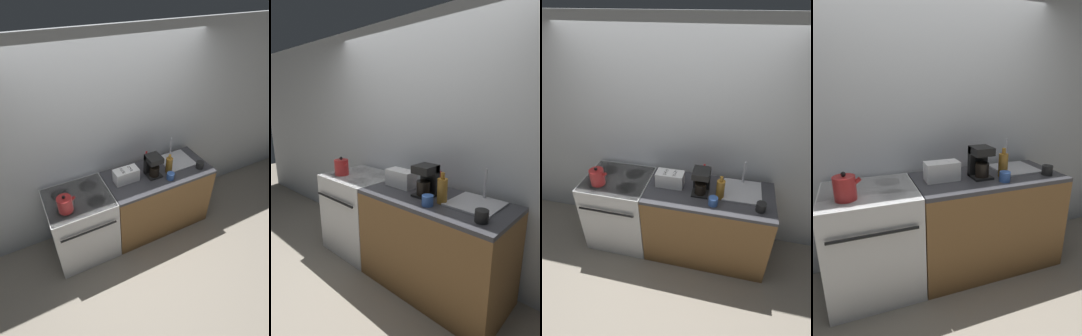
{
  "view_description": "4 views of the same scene",
  "coord_description": "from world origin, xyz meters",
  "views": [
    {
      "loc": [
        -0.99,
        -1.91,
        3.02
      ],
      "look_at": [
        0.15,
        0.33,
        1.1
      ],
      "focal_mm": 28.0,
      "sensor_mm": 36.0,
      "label": 1
    },
    {
      "loc": [
        1.78,
        -1.47,
        1.76
      ],
      "look_at": [
        0.06,
        0.41,
        1.1
      ],
      "focal_mm": 28.0,
      "sensor_mm": 36.0,
      "label": 2
    },
    {
      "loc": [
        0.66,
        -1.91,
        2.7
      ],
      "look_at": [
        0.11,
        0.42,
        1.12
      ],
      "focal_mm": 28.0,
      "sensor_mm": 36.0,
      "label": 3
    },
    {
      "loc": [
        -0.65,
        -1.72,
        1.72
      ],
      "look_at": [
        0.1,
        0.35,
        1.03
      ],
      "focal_mm": 28.0,
      "sensor_mm": 36.0,
      "label": 4
    }
  ],
  "objects": [
    {
      "name": "ground_plane",
      "position": [
        0.0,
        0.0,
        0.0
      ],
      "size": [
        12.0,
        12.0,
        0.0
      ],
      "primitive_type": "plane",
      "color": "gray"
    },
    {
      "name": "wall_back",
      "position": [
        0.0,
        0.72,
        1.3
      ],
      "size": [
        8.0,
        0.05,
        2.6
      ],
      "color": "silver",
      "rests_on": "ground_plane"
    },
    {
      "name": "stove",
      "position": [
        -0.58,
        0.33,
        0.47
      ],
      "size": [
        0.75,
        0.7,
        0.92
      ],
      "color": "silver",
      "rests_on": "ground_plane"
    },
    {
      "name": "counter_block",
      "position": [
        0.49,
        0.33,
        0.46
      ],
      "size": [
        1.39,
        0.66,
        0.92
      ],
      "color": "brown",
      "rests_on": "ground_plane"
    },
    {
      "name": "kettle",
      "position": [
        -0.75,
        0.2,
        1.02
      ],
      "size": [
        0.2,
        0.16,
        0.21
      ],
      "color": "maroon",
      "rests_on": "stove"
    },
    {
      "name": "toaster",
      "position": [
        0.05,
        0.36,
        1.01
      ],
      "size": [
        0.3,
        0.15,
        0.17
      ],
      "color": "white",
      "rests_on": "counter_block"
    },
    {
      "name": "coffee_maker",
      "position": [
        0.4,
        0.32,
        1.07
      ],
      "size": [
        0.18,
        0.19,
        0.29
      ],
      "color": "black",
      "rests_on": "counter_block"
    },
    {
      "name": "sink_tray",
      "position": [
        0.84,
        0.43,
        0.94
      ],
      "size": [
        0.41,
        0.4,
        0.28
      ],
      "color": "#B7B7BC",
      "rests_on": "counter_block"
    },
    {
      "name": "bottle_amber",
      "position": [
        0.61,
        0.27,
        1.04
      ],
      "size": [
        0.09,
        0.09,
        0.27
      ],
      "color": "#9E6B23",
      "rests_on": "counter_block"
    },
    {
      "name": "bottle_red",
      "position": [
        0.4,
        0.5,
        1.02
      ],
      "size": [
        0.06,
        0.06,
        0.24
      ],
      "color": "#B72828",
      "rests_on": "counter_block"
    },
    {
      "name": "cup_black",
      "position": [
        1.02,
        0.16,
        0.97
      ],
      "size": [
        0.1,
        0.1,
        0.09
      ],
      "color": "black",
      "rests_on": "counter_block"
    },
    {
      "name": "cup_blue",
      "position": [
        0.55,
        0.14,
        0.97
      ],
      "size": [
        0.1,
        0.1,
        0.09
      ],
      "color": "#3860B2",
      "rests_on": "counter_block"
    }
  ]
}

